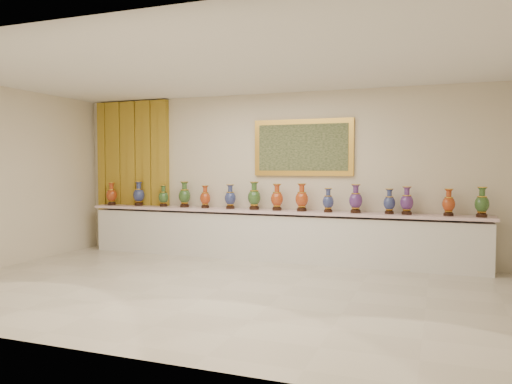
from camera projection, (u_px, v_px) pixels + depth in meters
ground at (220, 289)px, 6.81m from camera, size 8.00×8.00×0.00m
room at (157, 171)px, 9.87m from camera, size 8.00×8.00×8.00m
counter at (272, 236)px, 8.91m from camera, size 7.28×0.48×0.90m
vase_0 at (112, 195)px, 10.03m from camera, size 0.26×0.26×0.46m
vase_1 at (139, 195)px, 9.86m from camera, size 0.24×0.24×0.48m
vase_2 at (163, 197)px, 9.65m from camera, size 0.25×0.25×0.41m
vase_3 at (185, 196)px, 9.50m from camera, size 0.23×0.23×0.49m
vase_4 at (205, 198)px, 9.33m from camera, size 0.24×0.24×0.42m
vase_5 at (230, 198)px, 9.16m from camera, size 0.24×0.24×0.45m
vase_6 at (254, 197)px, 8.97m from camera, size 0.25×0.25×0.50m
vase_7 at (277, 198)px, 8.80m from camera, size 0.29×0.29×0.47m
vase_8 at (302, 199)px, 8.66m from camera, size 0.29×0.29×0.48m
vase_9 at (328, 201)px, 8.47m from camera, size 0.23×0.23×0.41m
vase_10 at (356, 200)px, 8.33m from camera, size 0.27×0.27×0.48m
vase_11 at (389, 203)px, 8.17m from camera, size 0.20×0.20×0.41m
vase_12 at (407, 202)px, 8.06m from camera, size 0.21×0.21×0.45m
vase_13 at (449, 204)px, 7.86m from camera, size 0.24×0.24×0.43m
vase_14 at (482, 204)px, 7.64m from camera, size 0.25×0.25×0.47m
label_card at (195, 208)px, 9.27m from camera, size 0.10×0.06×0.00m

